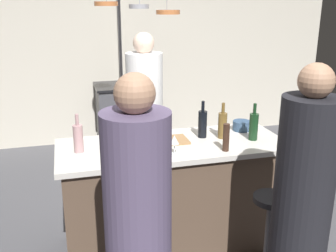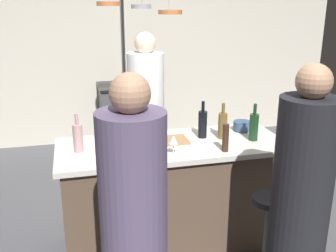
% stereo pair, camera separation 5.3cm
% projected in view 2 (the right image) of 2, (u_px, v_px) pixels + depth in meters
% --- Properties ---
extents(ground_plane, '(9.00, 9.00, 0.00)m').
position_uv_depth(ground_plane, '(172.00, 242.00, 3.34)').
color(ground_plane, '#4C4C51').
extents(back_wall, '(6.40, 0.16, 2.60)m').
position_uv_depth(back_wall, '(122.00, 51.00, 5.59)').
color(back_wall, beige).
rests_on(back_wall, ground_plane).
extents(kitchen_island, '(1.80, 0.72, 0.90)m').
position_uv_depth(kitchen_island, '(172.00, 195.00, 3.21)').
color(kitchen_island, brown).
rests_on(kitchen_island, ground_plane).
extents(stove_range, '(0.80, 0.64, 0.89)m').
position_uv_depth(stove_range, '(128.00, 116.00, 5.47)').
color(stove_range, '#47474C').
rests_on(stove_range, ground_plane).
extents(chef, '(0.36, 0.36, 1.70)m').
position_uv_depth(chef, '(146.00, 124.00, 3.94)').
color(chef, white).
rests_on(chef, ground_plane).
extents(bar_stool_right, '(0.28, 0.28, 0.68)m').
position_uv_depth(bar_stool_right, '(268.00, 236.00, 2.78)').
color(bar_stool_right, '#4C4C51').
rests_on(bar_stool_right, ground_plane).
extents(guest_right, '(0.35, 0.35, 1.65)m').
position_uv_depth(guest_right, '(299.00, 211.00, 2.34)').
color(guest_right, black).
rests_on(guest_right, ground_plane).
extents(guest_left, '(0.35, 0.35, 1.66)m').
position_uv_depth(guest_left, '(134.00, 239.00, 2.06)').
color(guest_left, '#594C6B').
rests_on(guest_left, ground_plane).
extents(overhead_pot_rack, '(0.91, 1.40, 2.17)m').
position_uv_depth(overhead_pot_rack, '(134.00, 26.00, 4.62)').
color(overhead_pot_rack, gray).
rests_on(overhead_pot_rack, ground_plane).
extents(potted_plant, '(0.36, 0.36, 0.52)m').
position_uv_depth(potted_plant, '(295.00, 152.00, 4.55)').
color(potted_plant, brown).
rests_on(potted_plant, ground_plane).
extents(cutting_board, '(0.32, 0.22, 0.02)m').
position_uv_depth(cutting_board, '(167.00, 141.00, 3.11)').
color(cutting_board, '#997047').
rests_on(cutting_board, kitchen_island).
extents(pepper_mill, '(0.05, 0.05, 0.21)m').
position_uv_depth(pepper_mill, '(226.00, 138.00, 2.89)').
color(pepper_mill, '#382319').
rests_on(pepper_mill, kitchen_island).
extents(wine_bottle_rose, '(0.07, 0.07, 0.29)m').
position_uv_depth(wine_bottle_rose, '(78.00, 137.00, 2.88)').
color(wine_bottle_rose, '#B78C8E').
rests_on(wine_bottle_rose, kitchen_island).
extents(wine_bottle_amber, '(0.07, 0.07, 0.30)m').
position_uv_depth(wine_bottle_amber, '(223.00, 125.00, 3.16)').
color(wine_bottle_amber, brown).
rests_on(wine_bottle_amber, kitchen_island).
extents(wine_bottle_green, '(0.07, 0.07, 0.30)m').
position_uv_depth(wine_bottle_green, '(134.00, 125.00, 3.16)').
color(wine_bottle_green, '#193D23').
rests_on(wine_bottle_green, kitchen_island).
extents(wine_bottle_red, '(0.07, 0.07, 0.30)m').
position_uv_depth(wine_bottle_red, '(254.00, 126.00, 3.12)').
color(wine_bottle_red, '#143319').
rests_on(wine_bottle_red, kitchen_island).
extents(wine_bottle_dark, '(0.07, 0.07, 0.31)m').
position_uv_depth(wine_bottle_dark, '(203.00, 124.00, 3.18)').
color(wine_bottle_dark, black).
rests_on(wine_bottle_dark, kitchen_island).
extents(wine_glass_near_right_guest, '(0.07, 0.07, 0.15)m').
position_uv_depth(wine_glass_near_right_guest, '(174.00, 141.00, 2.83)').
color(wine_glass_near_right_guest, silver).
rests_on(wine_glass_near_right_guest, kitchen_island).
extents(wine_glass_by_chef, '(0.07, 0.07, 0.15)m').
position_uv_depth(wine_glass_by_chef, '(133.00, 145.00, 2.75)').
color(wine_glass_by_chef, silver).
rests_on(wine_glass_by_chef, kitchen_island).
extents(wine_glass_near_left_guest, '(0.07, 0.07, 0.15)m').
position_uv_depth(wine_glass_near_left_guest, '(107.00, 145.00, 2.73)').
color(wine_glass_near_left_guest, silver).
rests_on(wine_glass_near_left_guest, kitchen_island).
extents(mixing_bowl_wooden, '(0.19, 0.19, 0.06)m').
position_uv_depth(mixing_bowl_wooden, '(126.00, 145.00, 2.97)').
color(mixing_bowl_wooden, brown).
rests_on(mixing_bowl_wooden, kitchen_island).
extents(mixing_bowl_blue, '(0.15, 0.15, 0.08)m').
position_uv_depth(mixing_bowl_blue, '(242.00, 126.00, 3.37)').
color(mixing_bowl_blue, '#334C6B').
rests_on(mixing_bowl_blue, kitchen_island).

